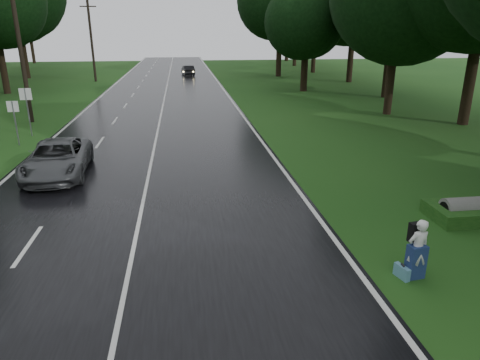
% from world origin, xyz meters
% --- Properties ---
extents(ground, '(160.00, 160.00, 0.00)m').
position_xyz_m(ground, '(0.00, 0.00, 0.00)').
color(ground, '#1F4915').
rests_on(ground, ground).
extents(road, '(12.00, 140.00, 0.04)m').
position_xyz_m(road, '(0.00, 20.00, 0.02)').
color(road, black).
rests_on(road, ground).
extents(lane_center, '(0.12, 140.00, 0.01)m').
position_xyz_m(lane_center, '(0.00, 20.00, 0.04)').
color(lane_center, silver).
rests_on(lane_center, road).
extents(grey_car, '(2.70, 5.29, 1.43)m').
position_xyz_m(grey_car, '(-3.75, 8.54, 0.75)').
color(grey_car, '#47494B').
rests_on(grey_car, road).
extents(far_car, '(1.79, 3.97, 1.26)m').
position_xyz_m(far_car, '(2.53, 50.19, 0.67)').
color(far_car, black).
rests_on(far_car, road).
extents(hitchhiker, '(0.62, 0.57, 1.57)m').
position_xyz_m(hitchhiker, '(7.11, -0.94, 0.73)').
color(hitchhiker, silver).
rests_on(hitchhiker, ground).
extents(suitcase, '(0.25, 0.49, 0.33)m').
position_xyz_m(suitcase, '(6.78, -0.96, 0.17)').
color(suitcase, teal).
rests_on(suitcase, ground).
extents(culvert, '(1.47, 0.73, 0.73)m').
position_xyz_m(culvert, '(10.52, 2.15, 0.00)').
color(culvert, slate).
rests_on(culvert, ground).
extents(utility_pole_mid, '(1.80, 0.28, 9.15)m').
position_xyz_m(utility_pole_mid, '(-8.50, 20.56, 0.00)').
color(utility_pole_mid, black).
rests_on(utility_pole_mid, ground).
extents(utility_pole_far, '(1.80, 0.28, 9.22)m').
position_xyz_m(utility_pole_far, '(-8.50, 44.51, 0.00)').
color(utility_pole_far, black).
rests_on(utility_pole_far, ground).
extents(road_sign_a, '(0.57, 0.10, 2.36)m').
position_xyz_m(road_sign_a, '(-7.20, 14.10, 0.00)').
color(road_sign_a, white).
rests_on(road_sign_a, ground).
extents(road_sign_b, '(0.66, 0.10, 2.75)m').
position_xyz_m(road_sign_b, '(-7.20, 16.25, 0.00)').
color(road_sign_b, white).
rests_on(road_sign_b, ground).
extents(tree_left_e, '(9.74, 9.74, 15.21)m').
position_xyz_m(tree_left_e, '(-15.12, 35.07, 0.00)').
color(tree_left_e, black).
rests_on(tree_left_e, ground).
extents(tree_left_f, '(11.32, 11.32, 17.69)m').
position_xyz_m(tree_left_f, '(-17.67, 49.38, 0.00)').
color(tree_left_f, black).
rests_on(tree_left_f, ground).
extents(tree_right_d, '(9.04, 9.04, 14.12)m').
position_xyz_m(tree_right_d, '(16.38, 20.08, 0.00)').
color(tree_right_d, black).
rests_on(tree_right_d, ground).
extents(tree_right_e, '(7.50, 7.50, 11.72)m').
position_xyz_m(tree_right_e, '(13.69, 33.03, 0.00)').
color(tree_right_e, black).
rests_on(tree_right_e, ground).
extents(tree_right_f, '(10.75, 10.75, 16.79)m').
position_xyz_m(tree_right_f, '(14.29, 47.48, 0.00)').
color(tree_right_f, black).
rests_on(tree_right_f, ground).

